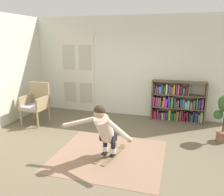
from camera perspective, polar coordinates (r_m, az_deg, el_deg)
The scene contains 8 objects.
ground_plane at distance 4.87m, azimuth -2.39°, elevation -13.17°, with size 7.20×7.20×0.00m, color brown.
back_wall at distance 6.87m, azimuth 4.43°, elevation 7.65°, with size 6.00×0.10×2.90m, color silver.
double_door at distance 7.36m, azimuth -8.47°, elevation 6.26°, with size 1.22×0.05×2.45m.
rug at distance 4.74m, azimuth -0.68°, elevation -13.90°, with size 2.11×1.94×0.01m, color #876550.
bookshelf at distance 6.71m, azimuth 15.48°, elevation -1.29°, with size 1.46×0.30×1.13m.
wicker_chair at distance 6.61m, azimuth -18.20°, elevation -0.97°, with size 0.63×0.63×1.10m.
skis_pair at distance 4.75m, azimuth -0.50°, elevation -13.54°, with size 0.45×0.91×0.07m.
person_skier at distance 4.31m, azimuth -1.98°, elevation -7.34°, with size 1.40×0.82×1.06m.
Camera 1 is at (1.39, -4.09, 2.25)m, focal length 37.11 mm.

